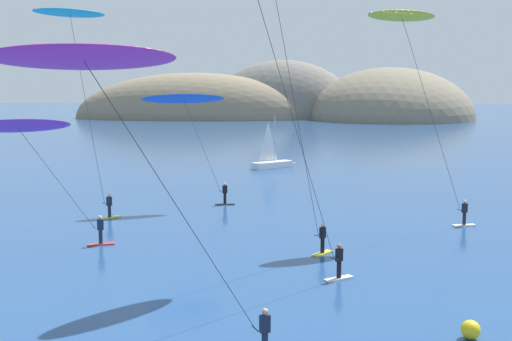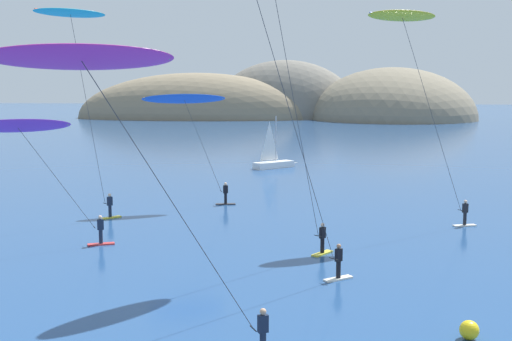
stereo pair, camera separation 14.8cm
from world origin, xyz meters
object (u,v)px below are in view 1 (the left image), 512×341
Objects in this scene: kitesurfer_pink at (277,6)px; kitesurfer_blue at (187,107)px; kitesurfer_yellow at (409,37)px; kitesurfer_magenta at (98,80)px; kitesurfer_purple at (25,136)px; kitesurfer_cyan at (74,32)px; sailboat_near at (275,162)px; marker_buoy at (471,330)px.

kitesurfer_pink reaches higher than kitesurfer_blue.
kitesurfer_magenta is at bearing -118.33° from kitesurfer_yellow.
kitesurfer_magenta reaches higher than kitesurfer_purple.
kitesurfer_cyan is (-6.04, -6.11, 4.96)m from kitesurfer_blue.
kitesurfer_blue is at bearing -101.91° from sailboat_near.
kitesurfer_cyan is (-10.99, -29.57, 11.77)m from sailboat_near.
kitesurfer_yellow is 16.98m from kitesurfer_blue.
marker_buoy is at bearing -40.13° from kitesurfer_cyan.
kitesurfer_yellow is 22.65m from kitesurfer_purple.
kitesurfer_purple reaches higher than marker_buoy.
kitesurfer_pink is at bearing -34.37° from kitesurfer_cyan.
kitesurfer_yellow is 0.96× the size of kitesurfer_pink.
kitesurfer_yellow is 0.97× the size of kitesurfer_cyan.
kitesurfer_magenta is 17.72m from kitesurfer_purple.
kitesurfer_pink is at bearing 131.50° from marker_buoy.
kitesurfer_magenta is 1.39× the size of kitesurfer_purple.
sailboat_near is 0.42× the size of kitesurfer_yellow.
kitesurfer_yellow is 11.26m from kitesurfer_pink.
kitesurfer_blue reaches higher than sailboat_near.
sailboat_near is at bearing 88.08° from kitesurfer_magenta.
kitesurfer_pink is 16.45m from kitesurfer_cyan.
kitesurfer_purple is 10.51× the size of marker_buoy.
kitesurfer_magenta is at bearing -58.11° from kitesurfer_purple.
kitesurfer_pink reaches higher than kitesurfer_magenta.
kitesurfer_cyan reaches higher than marker_buoy.
kitesurfer_blue is 0.61× the size of kitesurfer_cyan.
sailboat_near is 33.67m from kitesurfer_cyan.
kitesurfer_blue is at bearing 116.08° from kitesurfer_pink.
kitesurfer_blue is (-14.86, 6.89, -4.45)m from kitesurfer_yellow.
marker_buoy is (0.17, -16.98, -11.55)m from kitesurfer_yellow.
kitesurfer_blue is at bearing 155.12° from kitesurfer_yellow.
sailboat_near is 0.56× the size of kitesurfer_magenta.
kitesurfer_yellow is at bearing -24.88° from kitesurfer_blue.
kitesurfer_magenta is 24.44m from kitesurfer_cyan.
kitesurfer_purple reaches higher than sailboat_near.
sailboat_near is 8.14× the size of marker_buoy.
marker_buoy is at bearing 21.41° from kitesurfer_magenta.
kitesurfer_blue is 29.09m from marker_buoy.
marker_buoy is (21.07, -10.22, -6.01)m from kitesurfer_purple.
sailboat_near is 0.77× the size of kitesurfer_purple.
kitesurfer_pink is 16.81m from marker_buoy.
kitesurfer_purple is (-6.03, -13.66, -1.09)m from kitesurfer_blue.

